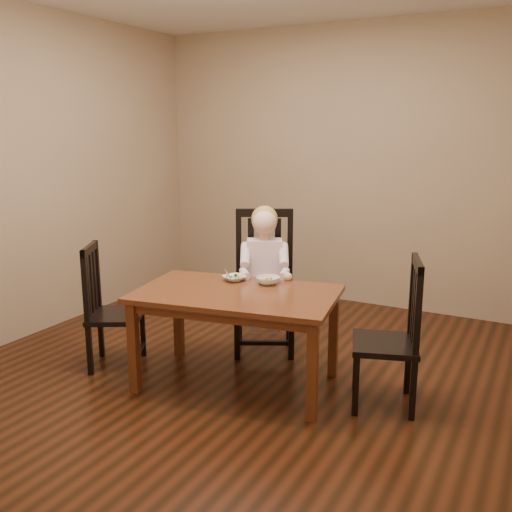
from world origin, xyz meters
The scene contains 9 objects.
room centered at (0.00, 0.00, 1.35)m, with size 4.01×4.01×2.71m.
dining_table centered at (0.03, -0.21, 0.59)m, with size 1.44×1.01×0.66m.
chair_child centered at (-0.11, 0.48, 0.53)m, with size 0.63×0.62×1.10m.
chair_left centered at (-0.95, -0.37, 0.44)m, with size 0.52×0.53×0.91m.
chair_right centered at (1.05, -0.01, 0.46)m, with size 0.50×0.52×0.96m.
toddler centered at (-0.08, 0.43, 0.69)m, with size 0.36×0.45×0.62m, color silver, non-canonical shape.
bowl_peas centered at (-0.11, 0.02, 0.68)m, with size 0.15×0.15×0.04m, color white.
bowl_veg centered at (0.14, 0.06, 0.69)m, with size 0.17×0.17×0.05m, color white.
fork centered at (-0.15, -0.01, 0.71)m, with size 0.11×0.09×0.05m.
Camera 1 is at (1.87, -3.38, 1.75)m, focal length 40.00 mm.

